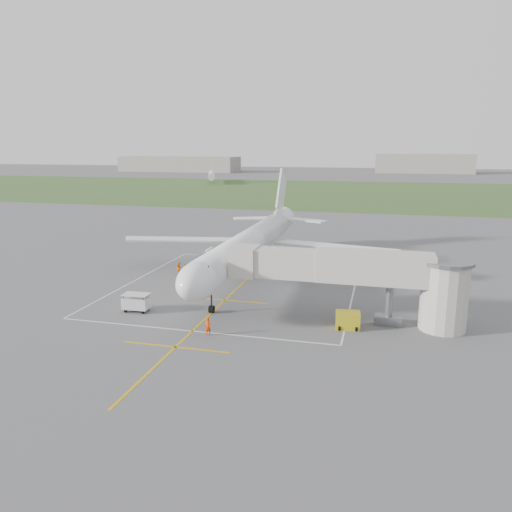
% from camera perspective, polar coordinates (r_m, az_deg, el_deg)
% --- Properties ---
extents(ground, '(700.00, 700.00, 0.00)m').
position_cam_1_polar(ground, '(66.32, -0.91, -2.55)').
color(ground, '#555557').
rests_on(ground, ground).
extents(grass_strip, '(700.00, 120.00, 0.02)m').
position_cam_1_polar(grass_strip, '(193.27, 9.44, 7.22)').
color(grass_strip, '#355826').
rests_on(grass_strip, ground).
extents(apron_markings, '(28.20, 60.00, 0.01)m').
position_cam_1_polar(apron_markings, '(60.94, -2.36, -3.92)').
color(apron_markings, '#CF9A0C').
rests_on(apron_markings, ground).
extents(airliner, '(38.93, 46.75, 13.52)m').
position_cam_1_polar(airliner, '(66.03, -0.75, 1.30)').
color(airliner, white).
rests_on(airliner, ground).
extents(jet_bridge, '(23.40, 5.00, 7.20)m').
position_cam_1_polar(jet_bridge, '(49.85, 12.51, -2.30)').
color(jet_bridge, '#B1AA9F').
rests_on(jet_bridge, ground).
extents(gpu_unit, '(2.42, 1.83, 1.70)m').
position_cam_1_polar(gpu_unit, '(49.00, 10.45, -7.25)').
color(gpu_unit, '#B4A516').
rests_on(gpu_unit, ground).
extents(baggage_cart, '(2.80, 1.75, 1.91)m').
position_cam_1_polar(baggage_cart, '(54.56, -13.50, -5.18)').
color(baggage_cart, silver).
rests_on(baggage_cart, ground).
extents(ramp_worker_nose, '(0.63, 0.42, 1.73)m').
position_cam_1_polar(ramp_worker_nose, '(46.78, -5.51, -8.02)').
color(ramp_worker_nose, '#E03D07').
rests_on(ramp_worker_nose, ground).
extents(ramp_worker_wing, '(0.92, 0.80, 1.60)m').
position_cam_1_polar(ramp_worker_wing, '(69.10, -8.82, -1.40)').
color(ramp_worker_wing, orange).
rests_on(ramp_worker_wing, ground).
extents(distant_hangars, '(345.00, 49.00, 12.00)m').
position_cam_1_polar(distant_hangars, '(328.84, 8.82, 10.25)').
color(distant_hangars, gray).
rests_on(distant_hangars, ground).
extents(distant_aircraft, '(176.10, 44.73, 8.85)m').
position_cam_1_polar(distant_aircraft, '(237.79, 13.84, 8.85)').
color(distant_aircraft, white).
rests_on(distant_aircraft, ground).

